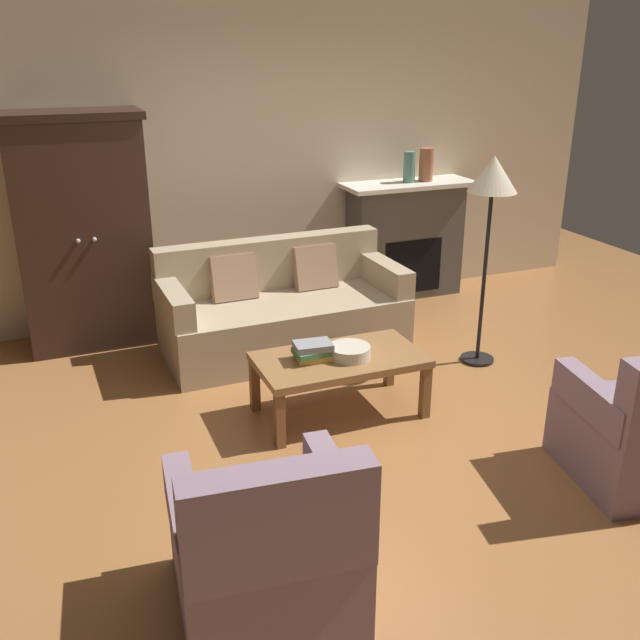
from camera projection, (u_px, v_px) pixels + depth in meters
ground_plane at (358, 435)px, 4.57m from camera, size 9.60×9.60×0.00m
back_wall at (240, 157)px, 6.26m from camera, size 7.20×0.10×2.80m
fireplace at (405, 239)px, 6.88m from camera, size 1.26×0.48×1.12m
armoire at (83, 232)px, 5.65m from camera, size 1.06×0.57×1.87m
couch at (282, 312)px, 5.74m from camera, size 1.94×0.89×0.86m
coffee_table at (339, 364)px, 4.70m from camera, size 1.10×0.60×0.42m
fruit_bowl at (349, 352)px, 4.66m from camera, size 0.28×0.28×0.08m
book_stack at (313, 351)px, 4.61m from camera, size 0.26×0.20×0.12m
mantel_vase_jade at (409, 167)px, 6.61m from camera, size 0.11×0.11×0.28m
mantel_vase_terracotta at (426, 165)px, 6.67m from camera, size 0.14×0.14×0.30m
armchair_near_left at (267, 550)px, 3.06m from camera, size 0.84×0.84×0.88m
floor_lamp at (492, 187)px, 5.12m from camera, size 0.36×0.36×1.60m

